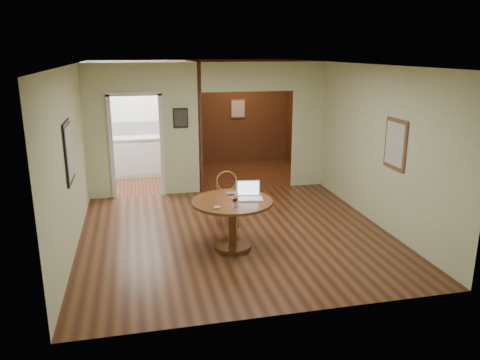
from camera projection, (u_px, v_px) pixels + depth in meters
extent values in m
plane|color=#3F1D12|center=(236.00, 234.00, 7.71)|extent=(5.00, 5.00, 0.00)
plane|color=white|center=(235.00, 66.00, 6.99)|extent=(5.00, 5.00, 0.00)
plane|color=beige|center=(285.00, 203.00, 5.00)|extent=(5.00, 0.00, 5.00)
plane|color=beige|center=(68.00, 162.00, 6.82)|extent=(0.00, 5.00, 5.00)
plane|color=beige|center=(380.00, 147.00, 7.88)|extent=(0.00, 5.00, 5.00)
cube|color=beige|center=(97.00, 133.00, 9.22)|extent=(0.50, 2.70, 0.04)
cube|color=beige|center=(181.00, 130.00, 9.57)|extent=(0.80, 2.70, 0.04)
cube|color=beige|center=(308.00, 125.00, 10.16)|extent=(0.70, 2.70, 0.04)
plane|color=white|center=(141.00, 118.00, 11.29)|extent=(2.70, 0.00, 2.70)
plane|color=#422513|center=(238.00, 112.00, 12.29)|extent=(2.70, 0.00, 2.70)
cube|color=#422513|center=(193.00, 121.00, 10.83)|extent=(0.08, 2.50, 2.70)
cube|color=black|center=(69.00, 152.00, 6.78)|extent=(0.03, 0.70, 0.90)
cube|color=brown|center=(396.00, 144.00, 7.37)|extent=(0.03, 0.60, 0.80)
cube|color=black|center=(181.00, 118.00, 9.48)|extent=(0.30, 0.03, 0.40)
cube|color=silver|center=(238.00, 108.00, 12.25)|extent=(0.40, 0.03, 0.50)
cube|color=white|center=(142.00, 128.00, 11.34)|extent=(2.00, 0.02, 0.32)
cylinder|color=maroon|center=(233.00, 246.00, 7.19)|extent=(0.57, 0.57, 0.05)
cylinder|color=maroon|center=(232.00, 225.00, 7.10)|extent=(0.12, 0.12, 0.66)
cylinder|color=maroon|center=(232.00, 202.00, 7.00)|extent=(1.22, 1.22, 0.04)
cylinder|color=#B0643E|center=(228.00, 202.00, 7.97)|extent=(0.41, 0.41, 0.03)
cylinder|color=#B0643E|center=(221.00, 217.00, 7.87)|extent=(0.03, 0.03, 0.43)
cylinder|color=#B0643E|center=(238.00, 216.00, 7.92)|extent=(0.03, 0.03, 0.43)
cylinder|color=#B0643E|center=(219.00, 212.00, 8.14)|extent=(0.03, 0.03, 0.43)
cylinder|color=#B0643E|center=(235.00, 211.00, 8.19)|extent=(0.03, 0.03, 0.43)
cylinder|color=#B0643E|center=(217.00, 190.00, 8.03)|extent=(0.02, 0.02, 0.34)
cylinder|color=#B0643E|center=(236.00, 189.00, 8.09)|extent=(0.02, 0.02, 0.34)
torus|color=#B0643E|center=(227.00, 181.00, 8.02)|extent=(0.37, 0.04, 0.37)
cube|color=white|center=(250.00, 199.00, 7.04)|extent=(0.39, 0.30, 0.02)
cube|color=silver|center=(251.00, 199.00, 7.00)|extent=(0.32, 0.18, 0.00)
cube|color=white|center=(248.00, 188.00, 7.14)|extent=(0.37, 0.12, 0.24)
cube|color=#8490A8|center=(248.00, 188.00, 7.14)|extent=(0.32, 0.09, 0.20)
imported|color=#ACABB0|center=(237.00, 194.00, 7.28)|extent=(0.32, 0.21, 0.02)
ellipsoid|color=white|center=(217.00, 207.00, 6.61)|extent=(0.10, 0.07, 0.04)
cylinder|color=#0C1656|center=(236.00, 207.00, 6.68)|extent=(0.12, 0.08, 0.01)
cube|color=white|center=(144.00, 157.00, 11.25)|extent=(2.00, 0.55, 0.90)
cube|color=silver|center=(143.00, 138.00, 11.12)|extent=(2.06, 0.60, 0.04)
sphere|color=#B20C0C|center=(137.00, 158.00, 10.93)|extent=(0.03, 0.03, 0.03)
sphere|color=#B20C0C|center=(180.00, 156.00, 11.14)|extent=(0.03, 0.03, 0.03)
ellipsoid|color=#CCB395|center=(171.00, 130.00, 11.22)|extent=(0.33, 0.29, 0.29)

